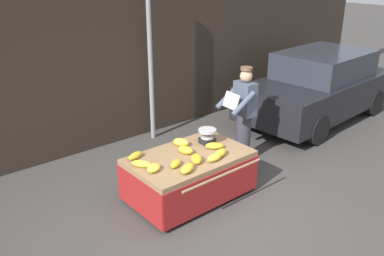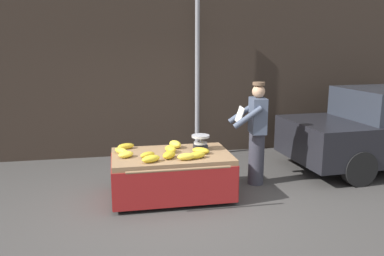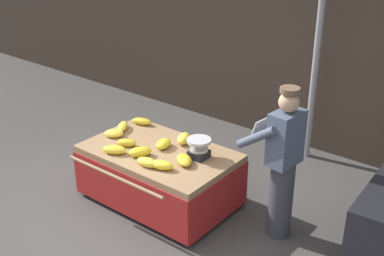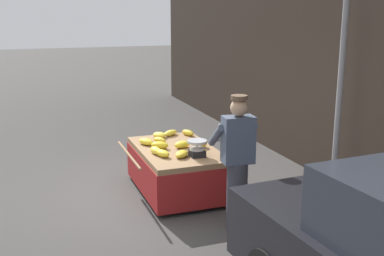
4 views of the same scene
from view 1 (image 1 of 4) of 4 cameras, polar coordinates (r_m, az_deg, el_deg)
name	(u,v)px [view 1 (image 1 of 4)]	position (r m, az deg, el deg)	size (l,w,h in m)	color
ground_plane	(210,214)	(5.97, 2.56, -11.80)	(60.00, 60.00, 0.00)	#423F3D
back_wall	(92,30)	(7.66, -13.67, 13.01)	(16.00, 0.24, 4.38)	#332821
street_pole	(150,58)	(7.90, -5.79, 9.60)	(0.09, 0.09, 3.25)	gray
banana_cart	(189,166)	(6.12, -0.36, -5.26)	(1.80, 1.31, 0.69)	#93704C
weighing_scale	(207,136)	(6.38, 2.13, -1.16)	(0.28, 0.28, 0.23)	black
banana_bunch_0	(196,159)	(5.82, 0.61, -4.28)	(0.15, 0.27, 0.11)	gold
banana_bunch_1	(220,153)	(6.01, 3.96, -3.47)	(0.13, 0.27, 0.10)	yellow
banana_bunch_2	(141,164)	(5.74, -7.02, -4.94)	(0.12, 0.30, 0.09)	yellow
banana_bunch_3	(176,163)	(5.71, -2.28, -4.93)	(0.12, 0.24, 0.09)	gold
banana_bunch_4	(215,157)	(5.87, 3.14, -4.09)	(0.13, 0.27, 0.10)	yellow
banana_bunch_5	(186,150)	(6.08, -0.89, -3.05)	(0.15, 0.25, 0.10)	yellow
banana_bunch_6	(187,168)	(5.57, -0.65, -5.62)	(0.14, 0.28, 0.10)	yellow
banana_bunch_7	(215,146)	(6.24, 3.15, -2.46)	(0.16, 0.28, 0.09)	gold
banana_bunch_8	(135,155)	(5.99, -7.86, -3.79)	(0.12, 0.27, 0.09)	gold
banana_bunch_9	(181,142)	(6.32, -1.53, -1.98)	(0.15, 0.26, 0.12)	yellow
banana_bunch_10	(154,168)	(5.61, -5.34, -5.52)	(0.16, 0.23, 0.09)	yellow
vendor_person	(243,115)	(7.10, 7.14, 1.77)	(0.61, 0.56, 1.71)	#383842
parked_car	(319,86)	(9.55, 17.16, 5.53)	(3.99, 1.92, 1.51)	black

